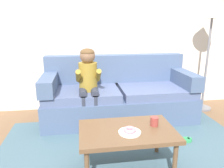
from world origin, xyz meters
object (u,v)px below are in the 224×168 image
object	(u,v)px
couch	(118,96)
toy_controller	(183,141)
coffee_table	(127,134)
mug	(154,121)
person_child	(88,80)
floor_lamp	(212,20)
donut	(130,130)

from	to	relation	value
couch	toy_controller	xyz separation A→B (m)	(0.66, -0.90, -0.32)
coffee_table	couch	bearing A→B (deg)	83.57
mug	person_child	bearing A→B (deg)	120.26
person_child	floor_lamp	xyz separation A→B (m)	(1.97, 0.32, 0.81)
person_child	toy_controller	distance (m)	1.47
coffee_table	person_child	world-z (taller)	person_child
person_child	toy_controller	xyz separation A→B (m)	(1.12, -0.69, -0.65)
couch	toy_controller	bearing A→B (deg)	-53.85
coffee_table	mug	bearing A→B (deg)	8.45
couch	floor_lamp	xyz separation A→B (m)	(1.50, 0.12, 1.14)
couch	mug	distance (m)	1.26
couch	donut	world-z (taller)	couch
couch	toy_controller	world-z (taller)	couch
donut	toy_controller	distance (m)	1.02
person_child	donut	world-z (taller)	person_child
couch	donut	bearing A→B (deg)	-95.81
couch	person_child	xyz separation A→B (m)	(-0.47, -0.21, 0.33)
coffee_table	donut	world-z (taller)	donut
mug	floor_lamp	bearing A→B (deg)	44.92
toy_controller	donut	bearing A→B (deg)	-160.26
couch	floor_lamp	world-z (taller)	floor_lamp
person_child	donut	xyz separation A→B (m)	(0.33, -1.15, -0.21)
person_child	toy_controller	world-z (taller)	person_child
coffee_table	floor_lamp	world-z (taller)	floor_lamp
person_child	mug	distance (m)	1.21
mug	floor_lamp	distance (m)	2.17
donut	toy_controller	world-z (taller)	donut
coffee_table	donut	xyz separation A→B (m)	(0.01, -0.07, 0.08)
coffee_table	floor_lamp	bearing A→B (deg)	40.39
couch	person_child	bearing A→B (deg)	-155.93
toy_controller	floor_lamp	size ratio (longest dim) A/B	0.13
floor_lamp	couch	bearing A→B (deg)	-175.56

